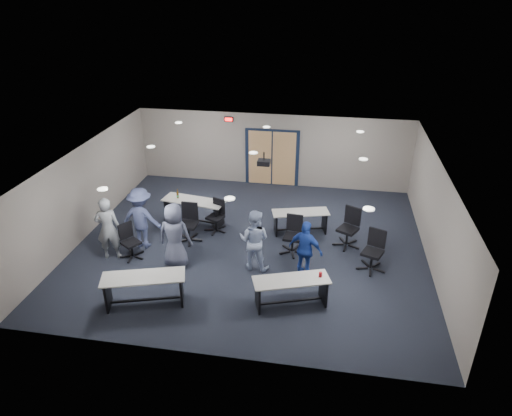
% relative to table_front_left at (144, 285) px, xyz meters
% --- Properties ---
extents(floor, '(10.00, 10.00, 0.00)m').
position_rel_table_front_left_xyz_m(floor, '(1.98, 3.12, -0.54)').
color(floor, black).
rests_on(floor, ground).
extents(back_wall, '(10.00, 0.04, 2.70)m').
position_rel_table_front_left_xyz_m(back_wall, '(1.98, 7.62, 0.81)').
color(back_wall, gray).
rests_on(back_wall, floor).
extents(front_wall, '(10.00, 0.04, 2.70)m').
position_rel_table_front_left_xyz_m(front_wall, '(1.98, -1.38, 0.81)').
color(front_wall, gray).
rests_on(front_wall, floor).
extents(left_wall, '(0.04, 9.00, 2.70)m').
position_rel_table_front_left_xyz_m(left_wall, '(-3.02, 3.12, 0.81)').
color(left_wall, gray).
rests_on(left_wall, floor).
extents(right_wall, '(0.04, 9.00, 2.70)m').
position_rel_table_front_left_xyz_m(right_wall, '(6.98, 3.12, 0.81)').
color(right_wall, gray).
rests_on(right_wall, floor).
extents(ceiling, '(10.00, 9.00, 0.04)m').
position_rel_table_front_left_xyz_m(ceiling, '(1.98, 3.12, 2.16)').
color(ceiling, silver).
rests_on(ceiling, back_wall).
extents(double_door, '(2.00, 0.07, 2.20)m').
position_rel_table_front_left_xyz_m(double_door, '(1.98, 7.58, 0.51)').
color(double_door, '#101B31').
rests_on(double_door, back_wall).
extents(exit_sign, '(0.32, 0.07, 0.18)m').
position_rel_table_front_left_xyz_m(exit_sign, '(0.38, 7.56, 1.91)').
color(exit_sign, black).
rests_on(exit_sign, back_wall).
extents(ceiling_projector, '(0.35, 0.32, 0.37)m').
position_rel_table_front_left_xyz_m(ceiling_projector, '(2.28, 3.62, 1.87)').
color(ceiling_projector, black).
rests_on(ceiling_projector, ceiling).
extents(ceiling_can_lights, '(6.24, 5.74, 0.02)m').
position_rel_table_front_left_xyz_m(ceiling_can_lights, '(1.98, 3.37, 2.13)').
color(ceiling_can_lights, white).
rests_on(ceiling_can_lights, ceiling).
extents(table_front_left, '(2.04, 1.18, 0.78)m').
position_rel_table_front_left_xyz_m(table_front_left, '(0.00, 0.00, 0.00)').
color(table_front_left, '#AEACA4').
rests_on(table_front_left, floor).
extents(table_front_right, '(1.89, 1.15, 0.85)m').
position_rel_table_front_left_xyz_m(table_front_right, '(3.43, 0.55, -0.04)').
color(table_front_right, '#AEACA4').
rests_on(table_front_right, floor).
extents(table_back_left, '(2.05, 0.96, 1.09)m').
position_rel_table_front_left_xyz_m(table_back_left, '(-0.02, 4.12, 0.02)').
color(table_back_left, '#AEACA4').
rests_on(table_back_left, floor).
extents(table_back_right, '(1.79, 0.99, 0.69)m').
position_rel_table_front_left_xyz_m(table_back_right, '(3.35, 4.10, -0.06)').
color(table_back_right, '#AEACA4').
rests_on(table_back_right, floor).
extents(chair_back_a, '(0.74, 0.74, 1.16)m').
position_rel_table_front_left_xyz_m(chair_back_a, '(0.14, 3.01, 0.04)').
color(chair_back_a, black).
rests_on(chair_back_a, floor).
extents(chair_back_b, '(0.84, 0.84, 1.02)m').
position_rel_table_front_left_xyz_m(chair_back_b, '(0.77, 3.73, -0.03)').
color(chair_back_b, black).
rests_on(chair_back_b, floor).
extents(chair_back_c, '(0.76, 0.76, 1.10)m').
position_rel_table_front_left_xyz_m(chair_back_c, '(3.23, 2.88, 0.02)').
color(chair_back_c, black).
rests_on(chair_back_c, floor).
extents(chair_back_d, '(0.99, 0.99, 1.17)m').
position_rel_table_front_left_xyz_m(chair_back_d, '(4.76, 3.52, 0.05)').
color(chair_back_d, black).
rests_on(chair_back_d, floor).
extents(chair_loose_left, '(0.88, 0.88, 1.01)m').
position_rel_table_front_left_xyz_m(chair_loose_left, '(-1.16, 1.88, -0.03)').
color(chair_loose_left, black).
rests_on(chair_loose_left, floor).
extents(chair_loose_right, '(0.93, 0.93, 1.13)m').
position_rel_table_front_left_xyz_m(chair_loose_right, '(5.40, 2.39, 0.03)').
color(chair_loose_right, black).
rests_on(chair_loose_right, floor).
extents(person_gray, '(0.77, 0.61, 1.83)m').
position_rel_table_front_left_xyz_m(person_gray, '(-1.72, 1.79, 0.38)').
color(person_gray, gray).
rests_on(person_gray, floor).
extents(person_plaid, '(0.90, 0.59, 1.83)m').
position_rel_table_front_left_xyz_m(person_plaid, '(0.20, 1.72, 0.38)').
color(person_plaid, '#535872').
rests_on(person_plaid, floor).
extents(person_lightblue, '(0.91, 0.76, 1.71)m').
position_rel_table_front_left_xyz_m(person_lightblue, '(2.29, 1.96, 0.32)').
color(person_lightblue, '#A4B4D9').
rests_on(person_lightblue, floor).
extents(person_navy, '(1.01, 0.71, 1.59)m').
position_rel_table_front_left_xyz_m(person_navy, '(3.66, 1.81, 0.26)').
color(person_navy, navy).
rests_on(person_navy, floor).
extents(person_back, '(1.23, 0.77, 1.83)m').
position_rel_table_front_left_xyz_m(person_back, '(-1.06, 2.51, 0.38)').
color(person_back, '#444E7B').
rests_on(person_back, floor).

